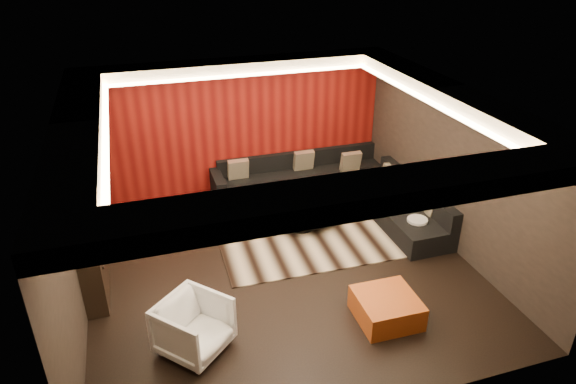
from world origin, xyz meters
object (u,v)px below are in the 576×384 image
object	(u,v)px
drum_stool	(238,212)
armchair	(194,327)
white_side_table	(416,230)
coffee_table	(301,222)
sectional_sofa	(337,190)
orange_ottoman	(386,308)

from	to	relation	value
drum_stool	armchair	world-z (taller)	armchair
drum_stool	white_side_table	distance (m)	3.27
drum_stool	coffee_table	bearing A→B (deg)	-28.32
drum_stool	sectional_sofa	size ratio (longest dim) A/B	0.11
orange_ottoman	sectional_sofa	world-z (taller)	sectional_sofa
coffee_table	orange_ottoman	size ratio (longest dim) A/B	1.53
white_side_table	sectional_sofa	bearing A→B (deg)	112.95
coffee_table	sectional_sofa	xyz separation A→B (m)	(1.02, 0.79, 0.14)
drum_stool	white_side_table	xyz separation A→B (m)	(2.86, -1.60, 0.01)
coffee_table	armchair	distance (m)	3.41
armchair	sectional_sofa	world-z (taller)	same
coffee_table	white_side_table	bearing A→B (deg)	-29.70
armchair	white_side_table	bearing A→B (deg)	-22.53
armchair	orange_ottoman	bearing A→B (deg)	-46.88
drum_stool	armchair	xyz separation A→B (m)	(-1.26, -3.06, 0.16)
armchair	sectional_sofa	size ratio (longest dim) A/B	0.23
coffee_table	white_side_table	world-z (taller)	white_side_table
orange_ottoman	armchair	distance (m)	2.68
drum_stool	sectional_sofa	bearing A→B (deg)	5.76
coffee_table	sectional_sofa	distance (m)	1.30
drum_stool	orange_ottoman	size ratio (longest dim) A/B	0.46
coffee_table	orange_ottoman	world-z (taller)	orange_ottoman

